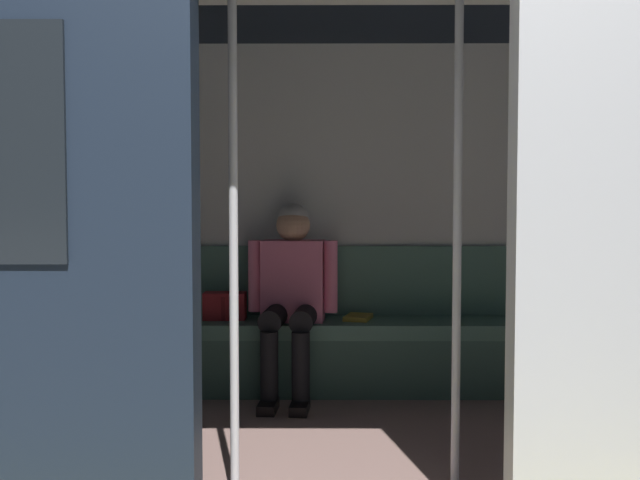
{
  "coord_description": "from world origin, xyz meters",
  "views": [
    {
      "loc": [
        0.09,
        2.34,
        1.18
      ],
      "look_at": [
        0.11,
        -1.17,
        1.0
      ],
      "focal_mm": 40.43,
      "sensor_mm": 36.0,
      "label": 1
    }
  ],
  "objects_px": {
    "train_car": "(328,131)",
    "book": "(358,317)",
    "bench_seat": "(339,338)",
    "grab_pole_far": "(457,224)",
    "person_seated": "(292,287)",
    "handbag": "(225,306)",
    "grab_pole_door": "(233,225)"
  },
  "relations": [
    {
      "from": "grab_pole_door",
      "to": "bench_seat",
      "type": "bearing_deg",
      "value": -105.89
    },
    {
      "from": "bench_seat",
      "to": "grab_pole_far",
      "type": "relative_size",
      "value": 1.23
    },
    {
      "from": "bench_seat",
      "to": "grab_pole_far",
      "type": "distance_m",
      "value": 1.71
    },
    {
      "from": "grab_pole_far",
      "to": "grab_pole_door",
      "type": "bearing_deg",
      "value": 7.27
    },
    {
      "from": "train_car",
      "to": "handbag",
      "type": "height_order",
      "value": "train_car"
    },
    {
      "from": "train_car",
      "to": "grab_pole_far",
      "type": "height_order",
      "value": "train_car"
    },
    {
      "from": "handbag",
      "to": "book",
      "type": "relative_size",
      "value": 1.18
    },
    {
      "from": "person_seated",
      "to": "grab_pole_far",
      "type": "distance_m",
      "value": 1.65
    },
    {
      "from": "bench_seat",
      "to": "book",
      "type": "relative_size",
      "value": 12.24
    },
    {
      "from": "grab_pole_door",
      "to": "train_car",
      "type": "bearing_deg",
      "value": -120.32
    },
    {
      "from": "handbag",
      "to": "grab_pole_far",
      "type": "height_order",
      "value": "grab_pole_far"
    },
    {
      "from": "train_car",
      "to": "book",
      "type": "bearing_deg",
      "value": -100.85
    },
    {
      "from": "train_car",
      "to": "handbag",
      "type": "distance_m",
      "value": 1.55
    },
    {
      "from": "train_car",
      "to": "grab_pole_door",
      "type": "relative_size",
      "value": 2.93
    },
    {
      "from": "bench_seat",
      "to": "handbag",
      "type": "bearing_deg",
      "value": -5.96
    },
    {
      "from": "bench_seat",
      "to": "person_seated",
      "type": "relative_size",
      "value": 2.29
    },
    {
      "from": "handbag",
      "to": "book",
      "type": "distance_m",
      "value": 0.84
    },
    {
      "from": "train_car",
      "to": "book",
      "type": "relative_size",
      "value": 29.09
    },
    {
      "from": "bench_seat",
      "to": "book",
      "type": "bearing_deg",
      "value": -148.68
    },
    {
      "from": "person_seated",
      "to": "handbag",
      "type": "distance_m",
      "value": 0.46
    },
    {
      "from": "train_car",
      "to": "person_seated",
      "type": "height_order",
      "value": "train_car"
    },
    {
      "from": "train_car",
      "to": "bench_seat",
      "type": "height_order",
      "value": "train_car"
    },
    {
      "from": "train_car",
      "to": "handbag",
      "type": "relative_size",
      "value": 24.62
    },
    {
      "from": "train_car",
      "to": "grab_pole_far",
      "type": "distance_m",
      "value": 0.86
    },
    {
      "from": "train_car",
      "to": "bench_seat",
      "type": "bearing_deg",
      "value": -94.5
    },
    {
      "from": "person_seated",
      "to": "grab_pole_far",
      "type": "bearing_deg",
      "value": 117.69
    },
    {
      "from": "handbag",
      "to": "bench_seat",
      "type": "bearing_deg",
      "value": 174.04
    },
    {
      "from": "book",
      "to": "train_car",
      "type": "bearing_deg",
      "value": 93.99
    },
    {
      "from": "bench_seat",
      "to": "grab_pole_far",
      "type": "height_order",
      "value": "grab_pole_far"
    },
    {
      "from": "person_seated",
      "to": "grab_pole_far",
      "type": "relative_size",
      "value": 0.54
    },
    {
      "from": "train_car",
      "to": "grab_pole_far",
      "type": "xyz_separation_m",
      "value": [
        -0.52,
        0.53,
        -0.43
      ]
    },
    {
      "from": "handbag",
      "to": "grab_pole_door",
      "type": "bearing_deg",
      "value": 99.15
    }
  ]
}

